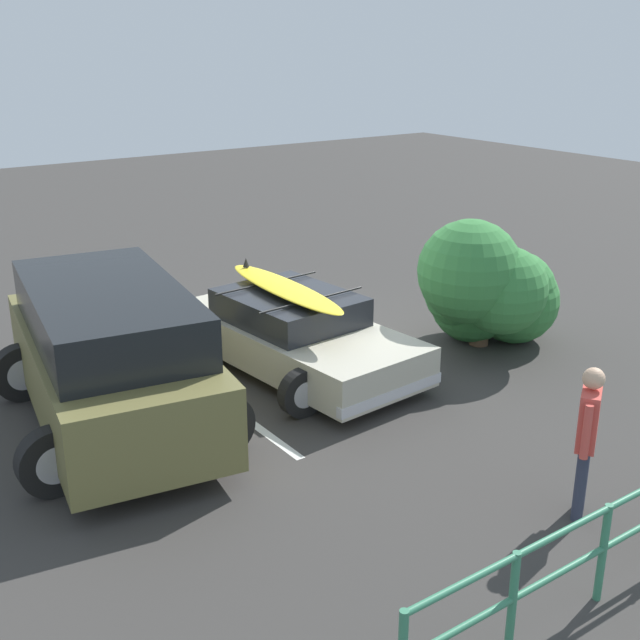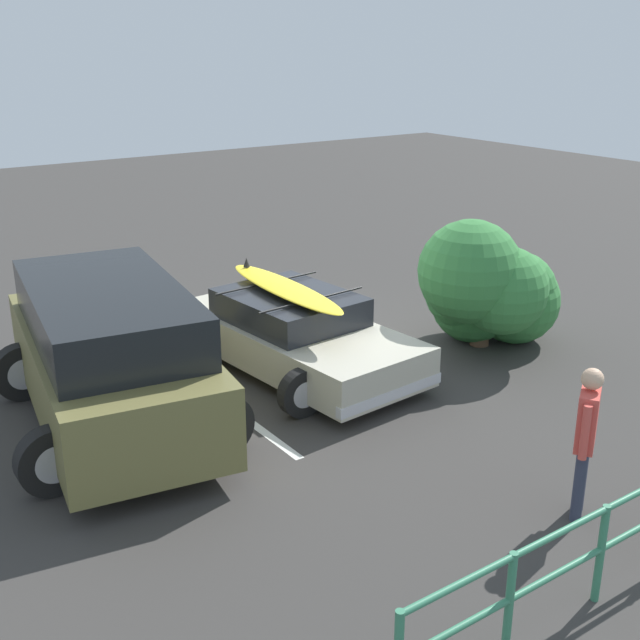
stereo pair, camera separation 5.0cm
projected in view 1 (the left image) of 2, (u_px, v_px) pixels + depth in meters
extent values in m
cube|color=#383533|center=(315.00, 352.00, 12.53)|extent=(44.00, 44.00, 0.02)
cube|color=silver|center=(211.00, 392.00, 11.08)|extent=(0.12, 4.52, 0.00)
cube|color=#B7B29E|center=(296.00, 341.00, 11.70)|extent=(2.10, 4.15, 0.55)
cube|color=#23262B|center=(289.00, 307.00, 11.66)|extent=(1.71, 2.05, 0.41)
cube|color=silver|center=(391.00, 394.00, 10.33)|extent=(1.80, 0.25, 0.14)
cube|color=silver|center=(222.00, 317.00, 13.18)|extent=(1.80, 0.25, 0.14)
cylinder|color=black|center=(400.00, 359.00, 11.39)|extent=(0.65, 0.18, 0.65)
cylinder|color=#B7B7BC|center=(400.00, 359.00, 11.39)|extent=(0.35, 0.19, 0.35)
cylinder|color=black|center=(302.00, 393.00, 10.30)|extent=(0.65, 0.18, 0.65)
cylinder|color=#B7B7BC|center=(302.00, 393.00, 10.30)|extent=(0.35, 0.19, 0.35)
cylinder|color=black|center=(292.00, 315.00, 13.19)|extent=(0.65, 0.18, 0.65)
cylinder|color=#B7B7BC|center=(292.00, 315.00, 13.19)|extent=(0.35, 0.19, 0.35)
cylinder|color=black|center=(199.00, 340.00, 12.10)|extent=(0.65, 0.18, 0.65)
cylinder|color=#B7B7BC|center=(199.00, 340.00, 12.10)|extent=(0.35, 0.19, 0.35)
cylinder|color=black|center=(312.00, 300.00, 11.19)|extent=(1.84, 0.19, 0.03)
cylinder|color=black|center=(267.00, 283.00, 11.96)|extent=(1.84, 0.19, 0.03)
ellipsoid|color=yellow|center=(285.00, 288.00, 11.52)|extent=(0.64, 2.91, 0.09)
cone|color=black|center=(246.00, 262.00, 12.39)|extent=(0.10, 0.10, 0.14)
cube|color=brown|center=(112.00, 371.00, 9.91)|extent=(2.51, 4.68, 0.97)
cube|color=black|center=(106.00, 311.00, 9.65)|extent=(2.21, 3.69, 0.61)
cylinder|color=black|center=(77.00, 310.00, 11.84)|extent=(0.72, 0.28, 0.70)
cylinder|color=black|center=(222.00, 425.00, 9.29)|extent=(0.77, 0.22, 0.77)
cylinder|color=#B7B7BC|center=(222.00, 425.00, 9.29)|extent=(0.43, 0.23, 0.43)
cylinder|color=black|center=(53.00, 461.00, 8.51)|extent=(0.77, 0.22, 0.77)
cylinder|color=#B7B7BC|center=(53.00, 461.00, 8.51)|extent=(0.43, 0.23, 0.43)
cylinder|color=black|center=(160.00, 350.00, 11.55)|extent=(0.77, 0.22, 0.77)
cylinder|color=#B7B7BC|center=(160.00, 350.00, 11.55)|extent=(0.43, 0.23, 0.43)
cylinder|color=black|center=(21.00, 372.00, 10.76)|extent=(0.77, 0.22, 0.77)
cylinder|color=#B7B7BC|center=(21.00, 372.00, 10.76)|extent=(0.43, 0.23, 0.43)
cylinder|color=#33384C|center=(582.00, 475.00, 8.22)|extent=(0.12, 0.12, 0.80)
cylinder|color=#33384C|center=(580.00, 485.00, 8.03)|extent=(0.12, 0.12, 0.80)
cube|color=#DB4C42|center=(589.00, 418.00, 7.89)|extent=(0.49, 0.41, 0.60)
sphere|color=#D6A884|center=(594.00, 378.00, 7.75)|extent=(0.22, 0.22, 0.22)
cylinder|color=#DB4C42|center=(591.00, 409.00, 8.14)|extent=(0.08, 0.08, 0.57)
cylinder|color=#DB4C42|center=(586.00, 432.00, 7.66)|extent=(0.08, 0.08, 0.57)
cylinder|color=#387F5B|center=(603.00, 553.00, 6.85)|extent=(0.07, 0.07, 0.95)
cylinder|color=#387F5B|center=(512.00, 604.00, 6.23)|extent=(0.07, 0.07, 0.95)
cylinder|color=brown|center=(479.00, 331.00, 12.76)|extent=(0.31, 0.31, 0.44)
sphere|color=#387F3D|center=(515.00, 300.00, 12.78)|extent=(1.39, 1.39, 1.39)
sphere|color=#387F3D|center=(472.00, 300.00, 12.81)|extent=(1.35, 1.35, 1.35)
sphere|color=#387F3D|center=(461.00, 291.00, 12.58)|extent=(1.18, 1.18, 1.18)
sphere|color=#387F3D|center=(502.00, 290.00, 11.89)|extent=(1.34, 1.34, 1.34)
sphere|color=#387F3D|center=(515.00, 291.00, 12.70)|extent=(1.28, 1.28, 1.28)
sphere|color=#387F3D|center=(508.00, 287.00, 11.96)|extent=(1.20, 1.20, 1.20)
sphere|color=#387F3D|center=(470.00, 271.00, 11.84)|extent=(1.55, 1.55, 1.55)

